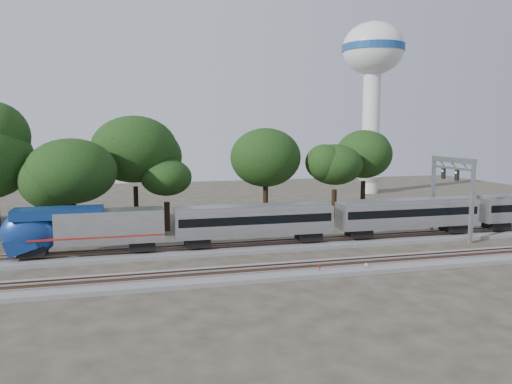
# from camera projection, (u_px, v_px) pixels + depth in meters

# --- Properties ---
(ground) EXTENTS (160.00, 160.00, 0.00)m
(ground) POSITION_uv_depth(u_px,v_px,m) (228.00, 265.00, 48.79)
(ground) COLOR #383328
(ground) RESTS_ON ground
(track_far) EXTENTS (160.00, 5.00, 0.73)m
(track_far) POSITION_uv_depth(u_px,v_px,m) (217.00, 249.00, 54.53)
(track_far) COLOR slate
(track_far) RESTS_ON ground
(track_near) EXTENTS (160.00, 5.00, 0.73)m
(track_near) POSITION_uv_depth(u_px,v_px,m) (236.00, 275.00, 44.92)
(track_near) COLOR slate
(track_near) RESTS_ON ground
(train) EXTENTS (91.80, 3.17, 4.67)m
(train) POSITION_uv_depth(u_px,v_px,m) (409.00, 213.00, 59.97)
(train) COLOR silver
(train) RESTS_ON ground
(switch_stand_red) EXTENTS (0.31, 0.15, 1.02)m
(switch_stand_red) POSITION_uv_depth(u_px,v_px,m) (320.00, 268.00, 45.32)
(switch_stand_red) COLOR #512D19
(switch_stand_red) RESTS_ON ground
(switch_stand_white) EXTENTS (0.27, 0.12, 0.87)m
(switch_stand_white) POSITION_uv_depth(u_px,v_px,m) (366.00, 266.00, 46.32)
(switch_stand_white) COLOR #512D19
(switch_stand_white) RESTS_ON ground
(switch_lever) EXTENTS (0.57, 0.46, 0.30)m
(switch_lever) POSITION_uv_depth(u_px,v_px,m) (294.00, 276.00, 44.72)
(switch_lever) COLOR #512D19
(switch_lever) RESTS_ON ground
(water_tower) EXTENTS (12.58, 12.58, 34.82)m
(water_tower) POSITION_uv_depth(u_px,v_px,m) (373.00, 67.00, 101.51)
(water_tower) COLOR silver
(water_tower) RESTS_ON ground
(signal_gantry) EXTENTS (0.68, 8.09, 9.84)m
(signal_gantry) POSITION_uv_depth(u_px,v_px,m) (452.00, 179.00, 60.91)
(signal_gantry) COLOR gray
(signal_gantry) RESTS_ON ground
(tree_2) EXTENTS (8.56, 8.56, 12.07)m
(tree_2) POSITION_uv_depth(u_px,v_px,m) (72.00, 171.00, 57.48)
(tree_2) COLOR black
(tree_2) RESTS_ON ground
(tree_3) EXTENTS (10.78, 10.78, 15.20)m
(tree_3) POSITION_uv_depth(u_px,v_px,m) (135.00, 149.00, 65.28)
(tree_3) COLOR black
(tree_3) RESTS_ON ground
(tree_4) EXTENTS (7.17, 7.17, 10.10)m
(tree_4) POSITION_uv_depth(u_px,v_px,m) (166.00, 177.00, 64.52)
(tree_4) COLOR black
(tree_4) RESTS_ON ground
(tree_5) EXTENTS (9.34, 9.34, 13.17)m
(tree_5) POSITION_uv_depth(u_px,v_px,m) (266.00, 158.00, 71.64)
(tree_5) COLOR black
(tree_5) RESTS_ON ground
(tree_6) EXTENTS (8.20, 8.20, 11.56)m
(tree_6) POSITION_uv_depth(u_px,v_px,m) (335.00, 165.00, 73.41)
(tree_6) COLOR black
(tree_6) RESTS_ON ground
(tree_7) EXTENTS (9.46, 9.46, 13.34)m
(tree_7) POSITION_uv_depth(u_px,v_px,m) (364.00, 154.00, 79.12)
(tree_7) COLOR black
(tree_7) RESTS_ON ground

